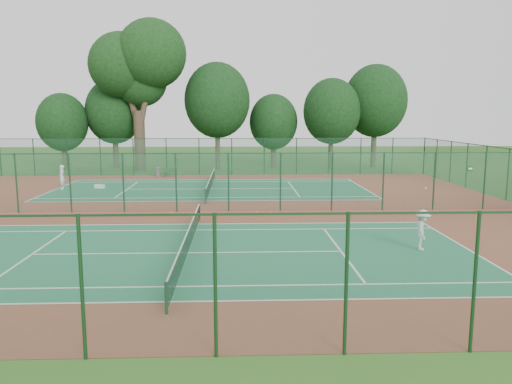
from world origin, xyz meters
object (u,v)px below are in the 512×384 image
player_far (62,177)px  bench (170,172)px  kit_bag (100,186)px  player_near (423,230)px  big_tree (138,64)px  trash_bin (158,172)px

player_far → bench: size_ratio=1.40×
kit_bag → player_near: bearing=-24.5°
player_near → big_tree: big_tree is taller
player_near → player_far: size_ratio=0.92×
bench → kit_bag: 8.52m
trash_bin → bench: size_ratio=0.64×
player_near → player_far: 27.93m
trash_bin → player_near: bearing=-59.7°
player_near → big_tree: (-17.65, 31.34, 9.80)m
trash_bin → big_tree: (-2.47, 5.41, 10.24)m
player_far → big_tree: bearing=150.5°
trash_bin → bench: trash_bin is taller
player_far → bench: (7.26, 7.64, -0.54)m
player_far → trash_bin: bearing=127.9°
player_near → trash_bin: bearing=48.2°
bench → player_far: bearing=-149.7°
player_far → kit_bag: bearing=85.1°
bench → kit_bag: size_ratio=1.69×
player_far → trash_bin: 9.92m
trash_bin → big_tree: size_ratio=0.06×
trash_bin → kit_bag: (-3.38, -7.38, -0.27)m
player_near → trash_bin: player_near is taller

